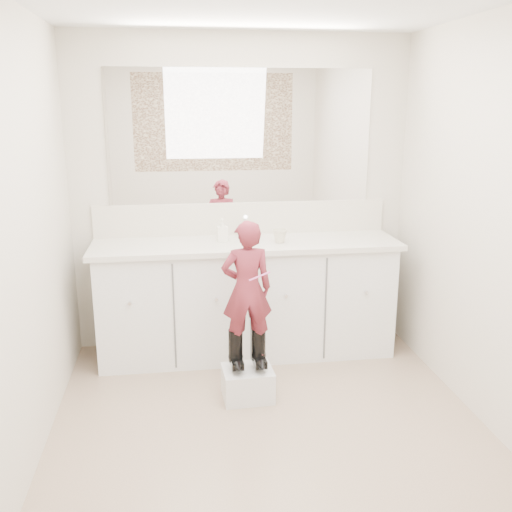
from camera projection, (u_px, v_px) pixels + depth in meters
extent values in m
plane|color=#896D5A|center=(273.00, 439.00, 3.31)|extent=(3.00, 3.00, 0.00)
plane|color=beige|center=(242.00, 195.00, 4.43)|extent=(2.60, 0.00, 2.60)
plane|color=beige|center=(369.00, 362.00, 1.56)|extent=(2.60, 0.00, 2.60)
plane|color=beige|center=(16.00, 247.00, 2.82)|extent=(0.00, 3.00, 3.00)
plane|color=beige|center=(504.00, 231.00, 3.17)|extent=(0.00, 3.00, 3.00)
cube|color=silver|center=(246.00, 300.00, 4.37)|extent=(2.20, 0.55, 0.85)
cube|color=beige|center=(246.00, 244.00, 4.24)|extent=(2.28, 0.58, 0.04)
cube|color=beige|center=(242.00, 218.00, 4.46)|extent=(2.28, 0.03, 0.25)
cube|color=white|center=(241.00, 137.00, 4.31)|extent=(2.00, 0.02, 1.00)
cube|color=#472819|center=(377.00, 199.00, 1.46)|extent=(2.00, 0.01, 1.20)
cylinder|color=silver|center=(244.00, 231.00, 4.38)|extent=(0.08, 0.08, 0.10)
imported|color=beige|center=(280.00, 236.00, 4.21)|extent=(0.14, 0.14, 0.10)
imported|color=white|center=(222.00, 230.00, 4.23)|extent=(0.08, 0.08, 0.17)
cube|color=silver|center=(248.00, 383.00, 3.75)|extent=(0.33, 0.28, 0.21)
imported|color=#AF3642|center=(247.00, 289.00, 3.60)|extent=(0.33, 0.23, 0.89)
cylinder|color=#EA5BAB|center=(260.00, 276.00, 3.51)|extent=(0.14, 0.02, 0.06)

